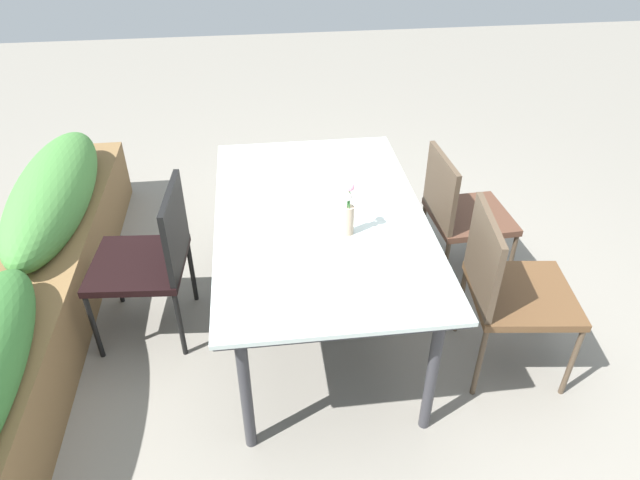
# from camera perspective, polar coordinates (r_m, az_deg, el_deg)

# --- Properties ---
(ground_plane) EXTENTS (12.00, 12.00, 0.00)m
(ground_plane) POSITION_cam_1_polar(r_m,az_deg,el_deg) (3.35, 1.18, -8.93)
(ground_plane) COLOR gray
(dining_table) EXTENTS (1.70, 1.06, 0.77)m
(dining_table) POSITION_cam_1_polar(r_m,az_deg,el_deg) (2.92, -0.00, 1.58)
(dining_table) COLOR silver
(dining_table) RESTS_ON ground
(chair_far_side) EXTENTS (0.53, 0.53, 0.90)m
(chair_far_side) POSITION_cam_1_polar(r_m,az_deg,el_deg) (3.16, -16.49, -1.42)
(chair_far_side) COLOR black
(chair_far_side) RESTS_ON ground
(chair_near_right) EXTENTS (0.49, 0.49, 0.86)m
(chair_near_right) POSITION_cam_1_polar(r_m,az_deg,el_deg) (3.55, 13.78, 2.97)
(chair_near_right) COLOR #513325
(chair_near_right) RESTS_ON ground
(chair_near_left) EXTENTS (0.55, 0.55, 0.92)m
(chair_near_left) POSITION_cam_1_polar(r_m,az_deg,el_deg) (2.97, 18.28, -4.27)
(chair_near_left) COLOR brown
(chair_near_left) RESTS_ON ground
(flower_vase) EXTENTS (0.07, 0.06, 0.29)m
(flower_vase) POSITION_cam_1_polar(r_m,az_deg,el_deg) (2.67, 2.88, 3.18)
(flower_vase) COLOR tan
(flower_vase) RESTS_ON dining_table
(planter_box) EXTENTS (3.38, 0.47, 0.76)m
(planter_box) POSITION_cam_1_polar(r_m,az_deg,el_deg) (3.38, -27.14, -5.19)
(planter_box) COLOR brown
(planter_box) RESTS_ON ground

